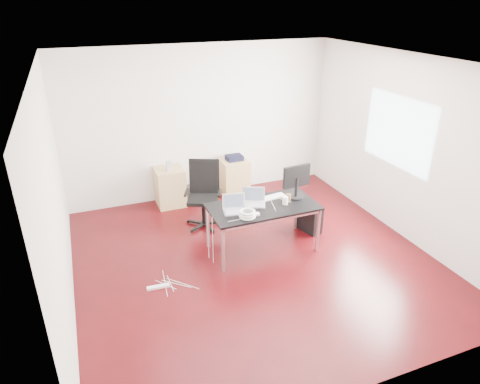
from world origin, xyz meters
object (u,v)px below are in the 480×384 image
object	(u,v)px
filing_cabinet_right	(234,177)
pc_tower	(309,218)
desk	(263,209)
office_chair	(204,191)
filing_cabinet_left	(170,187)

from	to	relation	value
filing_cabinet_right	pc_tower	world-z (taller)	filing_cabinet_right
desk	filing_cabinet_right	world-z (taller)	desk
desk	office_chair	size ratio (longest dim) A/B	1.48
office_chair	pc_tower	xyz separation A→B (m)	(1.53, -0.84, -0.39)
office_chair	filing_cabinet_right	size ratio (longest dim) A/B	1.54
office_chair	pc_tower	bearing A→B (deg)	-5.01
office_chair	filing_cabinet_right	xyz separation A→B (m)	(0.89, 0.93, -0.26)
filing_cabinet_left	filing_cabinet_right	distance (m)	1.25
filing_cabinet_left	filing_cabinet_right	size ratio (longest dim) A/B	1.00
filing_cabinet_right	desk	bearing A→B (deg)	-98.46
desk	pc_tower	world-z (taller)	desk
filing_cabinet_left	filing_cabinet_right	world-z (taller)	same
desk	filing_cabinet_left	size ratio (longest dim) A/B	2.29
filing_cabinet_left	office_chair	bearing A→B (deg)	-68.82
office_chair	filing_cabinet_right	bearing A→B (deg)	70.27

